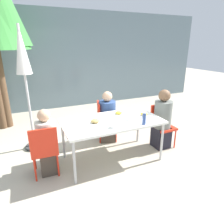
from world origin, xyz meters
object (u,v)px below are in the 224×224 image
(person_left, at_px, (47,144))
(closed_umbrella, at_px, (23,62))
(chair_right, at_px, (161,122))
(person_far, at_px, (107,118))
(drinking_cup, at_px, (129,118))
(salad_bowl, at_px, (115,126))
(bottle, at_px, (144,119))
(chair_left, at_px, (44,148))
(chair_far, at_px, (103,118))
(person_right, at_px, (162,121))

(person_left, distance_m, closed_umbrella, 1.54)
(chair_right, xyz_separation_m, person_far, (-0.93, 0.62, 0.02))
(drinking_cup, relative_size, salad_bowl, 0.54)
(person_left, xyz_separation_m, person_far, (1.31, 0.66, -0.01))
(bottle, relative_size, salad_bowl, 1.39)
(chair_left, xyz_separation_m, person_far, (1.37, 0.74, 0.02))
(closed_umbrella, bearing_deg, chair_left, -83.77)
(person_left, relative_size, closed_umbrella, 0.47)
(person_left, relative_size, chair_right, 1.28)
(chair_left, bearing_deg, person_far, 31.24)
(chair_left, xyz_separation_m, bottle, (1.55, -0.36, 0.36))
(chair_far, distance_m, salad_bowl, 1.16)
(chair_left, distance_m, person_far, 1.55)
(salad_bowl, bearing_deg, person_right, 15.03)
(person_left, distance_m, chair_right, 2.24)
(closed_umbrella, xyz_separation_m, bottle, (1.66, -1.41, -0.84))
(person_left, bearing_deg, closed_umbrella, 102.77)
(drinking_cup, height_order, salad_bowl, drinking_cup)
(person_left, distance_m, bottle, 1.60)
(person_right, xyz_separation_m, person_far, (-0.88, 0.70, -0.06))
(bottle, bearing_deg, person_far, 99.42)
(person_left, bearing_deg, chair_left, -121.85)
(person_right, xyz_separation_m, drinking_cup, (-0.83, -0.13, 0.23))
(chair_left, relative_size, person_right, 0.71)
(person_left, bearing_deg, bottle, -13.55)
(chair_far, relative_size, closed_umbrella, 0.36)
(closed_umbrella, distance_m, salad_bowl, 2.00)
(chair_left, height_order, person_left, person_left)
(person_right, distance_m, closed_umbrella, 2.81)
(chair_far, bearing_deg, person_far, 58.15)
(person_left, relative_size, chair_far, 1.28)
(chair_far, xyz_separation_m, bottle, (0.25, -1.17, 0.36))
(drinking_cup, distance_m, salad_bowl, 0.41)
(person_left, xyz_separation_m, chair_far, (1.25, 0.73, -0.02))
(chair_left, relative_size, person_left, 0.78)
(chair_right, distance_m, person_far, 1.12)
(person_far, bearing_deg, chair_far, -121.85)
(person_left, bearing_deg, drinking_cup, -4.39)
(person_right, bearing_deg, salad_bowl, 14.46)
(person_left, relative_size, person_far, 1.00)
(person_left, bearing_deg, person_right, 1.75)
(person_far, distance_m, closed_umbrella, 1.93)
(closed_umbrella, height_order, drinking_cup, closed_umbrella)
(chair_far, height_order, salad_bowl, chair_far)
(chair_far, bearing_deg, chair_left, -41.45)
(chair_left, height_order, drinking_cup, chair_left)
(chair_right, bearing_deg, bottle, 32.01)
(person_left, xyz_separation_m, bottle, (1.50, -0.44, 0.34))
(person_far, distance_m, salad_bowl, 1.10)
(chair_left, xyz_separation_m, chair_far, (1.30, 0.81, 0.00))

